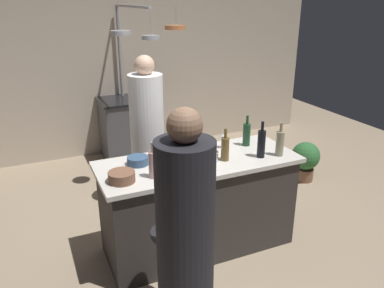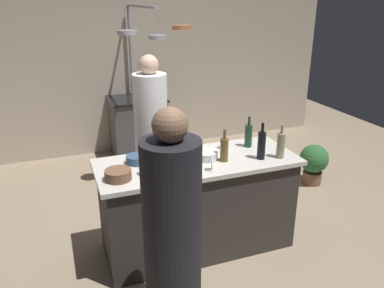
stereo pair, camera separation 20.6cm
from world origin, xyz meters
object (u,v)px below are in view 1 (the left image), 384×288
(wine_bottle_dark, at_px, (261,143))
(wine_glass_near_right_guest, at_px, (152,148))
(guest_left, at_px, (185,249))
(wine_bottle_white, at_px, (280,143))
(wine_glass_by_chef, at_px, (214,158))
(chef, at_px, (148,140))
(wine_bottle_rose, at_px, (153,164))
(cutting_board, at_px, (178,155))
(mixing_bowl_ceramic, at_px, (207,155))
(wine_glass_near_left_guest, at_px, (222,137))
(pepper_mill, at_px, (185,155))
(stove_range, at_px, (129,128))
(bar_stool_left, at_px, (169,266))
(mixing_bowl_wooden, at_px, (122,177))
(mixing_bowl_blue, at_px, (138,161))
(potted_plant, at_px, (305,159))
(wine_bottle_amber, at_px, (225,148))

(wine_bottle_dark, relative_size, wine_glass_near_right_guest, 2.29)
(guest_left, height_order, wine_bottle_white, guest_left)
(wine_bottle_dark, relative_size, wine_glass_by_chef, 2.29)
(chef, xyz_separation_m, wine_bottle_rose, (-0.30, -1.11, 0.22))
(chef, bearing_deg, wine_glass_near_right_guest, -104.11)
(cutting_board, relative_size, wine_bottle_dark, 0.96)
(wine_bottle_rose, distance_m, mixing_bowl_ceramic, 0.59)
(wine_glass_near_left_guest, xyz_separation_m, wine_glass_by_chef, (-0.30, -0.42, 0.00))
(pepper_mill, distance_m, wine_bottle_dark, 0.71)
(wine_glass_by_chef, bearing_deg, stove_range, 90.67)
(guest_left, distance_m, wine_glass_near_right_guest, 1.22)
(bar_stool_left, xyz_separation_m, wine_bottle_dark, (1.07, 0.46, 0.66))
(wine_bottle_white, distance_m, mixing_bowl_wooden, 1.45)
(guest_left, height_order, wine_glass_near_left_guest, guest_left)
(wine_glass_near_right_guest, xyz_separation_m, mixing_bowl_blue, (-0.15, -0.05, -0.07))
(mixing_bowl_wooden, distance_m, mixing_bowl_ceramic, 0.82)
(cutting_board, bearing_deg, wine_glass_by_chef, -66.41)
(mixing_bowl_ceramic, bearing_deg, guest_left, -122.35)
(wine_bottle_dark, height_order, wine_glass_near_right_guest, wine_bottle_dark)
(potted_plant, height_order, wine_bottle_rose, wine_bottle_rose)
(cutting_board, distance_m, wine_glass_near_right_guest, 0.25)
(wine_bottle_white, relative_size, wine_glass_by_chef, 2.14)
(stove_range, relative_size, mixing_bowl_wooden, 4.20)
(wine_bottle_white, xyz_separation_m, mixing_bowl_blue, (-1.24, 0.33, -0.09))
(mixing_bowl_blue, bearing_deg, stove_range, 77.36)
(guest_left, relative_size, wine_glass_near_left_guest, 11.65)
(guest_left, bearing_deg, wine_bottle_rose, 84.71)
(pepper_mill, xyz_separation_m, mixing_bowl_ceramic, (0.24, 0.07, -0.07))
(cutting_board, bearing_deg, mixing_bowl_ceramic, -35.19)
(potted_plant, distance_m, mixing_bowl_ceramic, 2.04)
(guest_left, relative_size, mixing_bowl_wooden, 8.02)
(bar_stool_left, height_order, wine_glass_near_left_guest, wine_glass_near_left_guest)
(potted_plant, xyz_separation_m, mixing_bowl_wooden, (-2.60, -0.89, 0.64))
(wine_bottle_dark, bearing_deg, potted_plant, 34.32)
(mixing_bowl_blue, bearing_deg, wine_bottle_amber, -17.02)
(potted_plant, xyz_separation_m, mixing_bowl_ceramic, (-1.79, -0.75, 0.64))
(stove_range, distance_m, potted_plant, 2.53)
(chef, bearing_deg, cutting_board, -87.06)
(chef, height_order, wine_bottle_amber, chef)
(wine_bottle_white, bearing_deg, wine_bottle_rose, 178.62)
(chef, distance_m, wine_bottle_white, 1.46)
(stove_range, distance_m, wine_bottle_rose, 2.72)
(mixing_bowl_blue, bearing_deg, cutting_board, 3.56)
(wine_glass_by_chef, height_order, mixing_bowl_ceramic, wine_glass_by_chef)
(potted_plant, height_order, wine_glass_by_chef, wine_glass_by_chef)
(wine_glass_near_right_guest, distance_m, mixing_bowl_wooden, 0.49)
(pepper_mill, height_order, wine_bottle_white, wine_bottle_white)
(chef, height_order, potted_plant, chef)
(wine_glass_by_chef, relative_size, mixing_bowl_wooden, 0.69)
(pepper_mill, xyz_separation_m, wine_bottle_rose, (-0.32, -0.10, 0.01))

